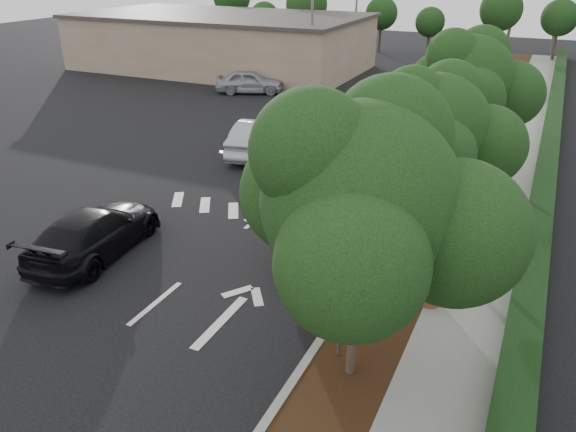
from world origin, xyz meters
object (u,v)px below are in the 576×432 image
Objects in this scene: black_suv_oncoming at (95,232)px; speed_hump_sign at (341,296)px; red_jeep at (326,211)px; silver_suv_ahead at (311,166)px.

black_suv_oncoming is 2.04× the size of speed_hump_sign.
speed_hump_sign is at bearing 163.07° from black_suv_oncoming.
silver_suv_ahead is at bearing 104.85° from red_jeep.
red_jeep is at bearing 116.68° from speed_hump_sign.
speed_hump_sign is (8.47, -1.59, 0.98)m from black_suv_oncoming.
black_suv_oncoming is (-6.17, -3.41, -0.47)m from red_jeep.
black_suv_oncoming is at bearing -163.86° from red_jeep.
black_suv_oncoming is 8.67m from speed_hump_sign.
speed_hump_sign is at bearing -78.07° from red_jeep.
speed_hump_sign is at bearing -69.45° from silver_suv_ahead.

